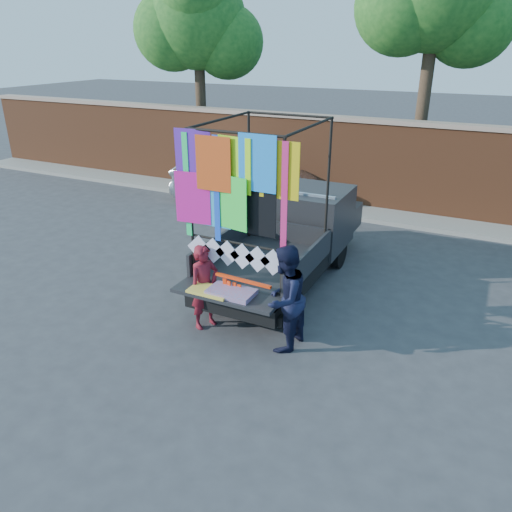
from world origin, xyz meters
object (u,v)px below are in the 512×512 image
at_px(man, 285,299).
at_px(sedan, 247,177).
at_px(pickup_truck, 295,234).
at_px(woman, 205,287).

bearing_deg(man, sedan, -143.55).
xyz_separation_m(pickup_truck, sedan, (-3.25, 4.14, -0.11)).
height_order(sedan, woman, woman).
height_order(pickup_truck, sedan, pickup_truck).
relative_size(pickup_truck, woman, 3.57).
relative_size(sedan, man, 2.56).
height_order(pickup_truck, woman, pickup_truck).
bearing_deg(sedan, woman, -176.27).
bearing_deg(pickup_truck, sedan, 128.13).
distance_m(sedan, man, 8.13).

